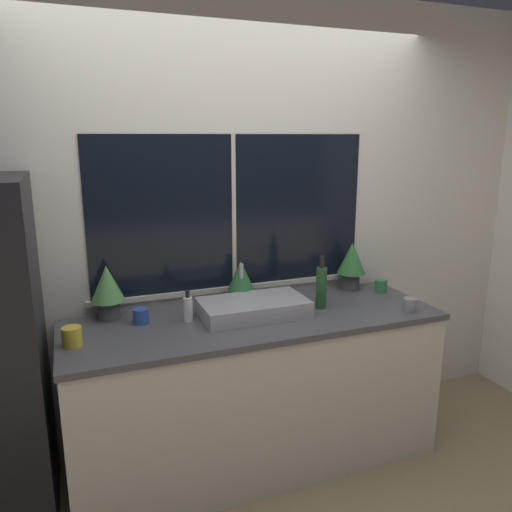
{
  "coord_description": "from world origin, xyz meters",
  "views": [
    {
      "loc": [
        -0.93,
        -2.1,
        1.88
      ],
      "look_at": [
        0.0,
        0.34,
        1.24
      ],
      "focal_mm": 35.0,
      "sensor_mm": 36.0,
      "label": 1
    }
  ],
  "objects_px": {
    "mug_yellow": "(72,337)",
    "mug_blue": "(141,316)",
    "sink": "(254,307)",
    "potted_plant_left": "(107,288)",
    "potted_plant_right": "(352,262)",
    "mug_grey": "(410,305)",
    "potted_plant_center": "(241,279)",
    "soap_bottle": "(188,308)",
    "mug_green": "(381,286)",
    "bottle_tall": "(321,287)"
  },
  "relations": [
    {
      "from": "sink",
      "to": "mug_green",
      "type": "bearing_deg",
      "value": 6.35
    },
    {
      "from": "sink",
      "to": "mug_green",
      "type": "distance_m",
      "value": 0.92
    },
    {
      "from": "soap_bottle",
      "to": "mug_grey",
      "type": "relative_size",
      "value": 2.25
    },
    {
      "from": "potted_plant_center",
      "to": "mug_grey",
      "type": "relative_size",
      "value": 3.35
    },
    {
      "from": "mug_yellow",
      "to": "mug_blue",
      "type": "height_order",
      "value": "mug_yellow"
    },
    {
      "from": "sink",
      "to": "mug_blue",
      "type": "relative_size",
      "value": 7.09
    },
    {
      "from": "potted_plant_center",
      "to": "mug_blue",
      "type": "relative_size",
      "value": 3.09
    },
    {
      "from": "potted_plant_center",
      "to": "soap_bottle",
      "type": "xyz_separation_m",
      "value": [
        -0.37,
        -0.19,
        -0.07
      ]
    },
    {
      "from": "sink",
      "to": "mug_yellow",
      "type": "xyz_separation_m",
      "value": [
        -0.96,
        -0.09,
        0.0
      ]
    },
    {
      "from": "potted_plant_center",
      "to": "bottle_tall",
      "type": "height_order",
      "value": "bottle_tall"
    },
    {
      "from": "bottle_tall",
      "to": "mug_yellow",
      "type": "distance_m",
      "value": 1.37
    },
    {
      "from": "potted_plant_left",
      "to": "mug_grey",
      "type": "xyz_separation_m",
      "value": [
        1.62,
        -0.49,
        -0.14
      ]
    },
    {
      "from": "potted_plant_left",
      "to": "mug_grey",
      "type": "relative_size",
      "value": 3.92
    },
    {
      "from": "potted_plant_left",
      "to": "bottle_tall",
      "type": "bearing_deg",
      "value": -12.41
    },
    {
      "from": "sink",
      "to": "mug_green",
      "type": "height_order",
      "value": "sink"
    },
    {
      "from": "potted_plant_center",
      "to": "mug_blue",
      "type": "xyz_separation_m",
      "value": [
        -0.62,
        -0.13,
        -0.1
      ]
    },
    {
      "from": "potted_plant_right",
      "to": "mug_green",
      "type": "distance_m",
      "value": 0.24
    },
    {
      "from": "soap_bottle",
      "to": "mug_green",
      "type": "bearing_deg",
      "value": 2.97
    },
    {
      "from": "mug_yellow",
      "to": "mug_grey",
      "type": "xyz_separation_m",
      "value": [
        1.82,
        -0.17,
        -0.01
      ]
    },
    {
      "from": "potted_plant_right",
      "to": "bottle_tall",
      "type": "xyz_separation_m",
      "value": [
        -0.36,
        -0.26,
        -0.05
      ]
    },
    {
      "from": "mug_yellow",
      "to": "potted_plant_left",
      "type": "bearing_deg",
      "value": 57.85
    },
    {
      "from": "potted_plant_left",
      "to": "soap_bottle",
      "type": "distance_m",
      "value": 0.45
    },
    {
      "from": "potted_plant_left",
      "to": "potted_plant_center",
      "type": "relative_size",
      "value": 1.17
    },
    {
      "from": "sink",
      "to": "bottle_tall",
      "type": "distance_m",
      "value": 0.42
    },
    {
      "from": "potted_plant_left",
      "to": "potted_plant_right",
      "type": "xyz_separation_m",
      "value": [
        1.53,
        -0.0,
        0.01
      ]
    },
    {
      "from": "mug_blue",
      "to": "mug_grey",
      "type": "bearing_deg",
      "value": -13.58
    },
    {
      "from": "potted_plant_left",
      "to": "mug_green",
      "type": "height_order",
      "value": "potted_plant_left"
    },
    {
      "from": "soap_bottle",
      "to": "mug_blue",
      "type": "height_order",
      "value": "soap_bottle"
    },
    {
      "from": "bottle_tall",
      "to": "mug_green",
      "type": "relative_size",
      "value": 3.81
    },
    {
      "from": "potted_plant_left",
      "to": "mug_yellow",
      "type": "relative_size",
      "value": 3.18
    },
    {
      "from": "potted_plant_left",
      "to": "potted_plant_right",
      "type": "bearing_deg",
      "value": -0.0
    },
    {
      "from": "mug_blue",
      "to": "mug_grey",
      "type": "xyz_separation_m",
      "value": [
        1.47,
        -0.35,
        -0.0
      ]
    },
    {
      "from": "soap_bottle",
      "to": "mug_blue",
      "type": "relative_size",
      "value": 2.08
    },
    {
      "from": "mug_grey",
      "to": "mug_green",
      "type": "bearing_deg",
      "value": 80.98
    },
    {
      "from": "sink",
      "to": "soap_bottle",
      "type": "bearing_deg",
      "value": 174.5
    },
    {
      "from": "potted_plant_right",
      "to": "soap_bottle",
      "type": "bearing_deg",
      "value": -170.41
    },
    {
      "from": "sink",
      "to": "potted_plant_right",
      "type": "xyz_separation_m",
      "value": [
        0.77,
        0.23,
        0.14
      ]
    },
    {
      "from": "bottle_tall",
      "to": "mug_green",
      "type": "distance_m",
      "value": 0.53
    },
    {
      "from": "mug_green",
      "to": "mug_grey",
      "type": "distance_m",
      "value": 0.37
    },
    {
      "from": "mug_green",
      "to": "potted_plant_left",
      "type": "bearing_deg",
      "value": 175.74
    },
    {
      "from": "mug_blue",
      "to": "sink",
      "type": "bearing_deg",
      "value": -8.63
    },
    {
      "from": "potted_plant_right",
      "to": "bottle_tall",
      "type": "distance_m",
      "value": 0.45
    },
    {
      "from": "potted_plant_right",
      "to": "mug_yellow",
      "type": "distance_m",
      "value": 1.76
    },
    {
      "from": "bottle_tall",
      "to": "potted_plant_right",
      "type": "bearing_deg",
      "value": 35.66
    },
    {
      "from": "soap_bottle",
      "to": "mug_grey",
      "type": "bearing_deg",
      "value": -13.65
    },
    {
      "from": "mug_yellow",
      "to": "mug_blue",
      "type": "bearing_deg",
      "value": 27.51
    },
    {
      "from": "bottle_tall",
      "to": "mug_yellow",
      "type": "height_order",
      "value": "bottle_tall"
    },
    {
      "from": "sink",
      "to": "potted_plant_right",
      "type": "height_order",
      "value": "potted_plant_right"
    },
    {
      "from": "potted_plant_right",
      "to": "sink",
      "type": "bearing_deg",
      "value": -163.51
    },
    {
      "from": "mug_yellow",
      "to": "mug_green",
      "type": "height_order",
      "value": "mug_yellow"
    }
  ]
}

